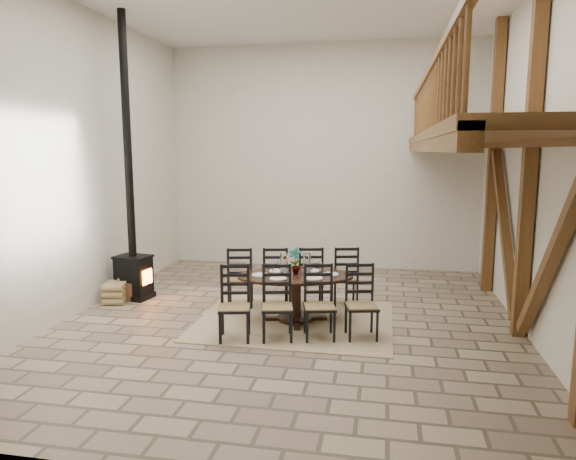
% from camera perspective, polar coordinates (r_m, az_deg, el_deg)
% --- Properties ---
extents(ground, '(8.00, 8.00, 0.00)m').
position_cam_1_polar(ground, '(8.21, 0.14, -10.05)').
color(ground, tan).
rests_on(ground, ground).
extents(room_shell, '(7.02, 8.02, 5.01)m').
position_cam_1_polar(room_shell, '(7.64, 9.13, 11.41)').
color(room_shell, silver).
rests_on(room_shell, ground).
extents(rug, '(3.00, 2.50, 0.02)m').
position_cam_1_polar(rug, '(8.20, 0.81, -10.00)').
color(rug, tan).
rests_on(rug, ground).
extents(dining_table, '(2.63, 2.47, 1.17)m').
position_cam_1_polar(dining_table, '(8.09, 0.82, -7.54)').
color(dining_table, black).
rests_on(dining_table, ground).
extents(wood_stove, '(0.67, 0.56, 5.00)m').
position_cam_1_polar(wood_stove, '(9.57, -16.95, -0.66)').
color(wood_stove, black).
rests_on(wood_stove, ground).
extents(log_basket, '(0.50, 0.50, 0.41)m').
position_cam_1_polar(log_basket, '(9.79, -17.16, -6.24)').
color(log_basket, brown).
rests_on(log_basket, ground).
extents(log_stack, '(0.45, 0.55, 0.36)m').
position_cam_1_polar(log_stack, '(9.59, -18.59, -6.59)').
color(log_stack, tan).
rests_on(log_stack, ground).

